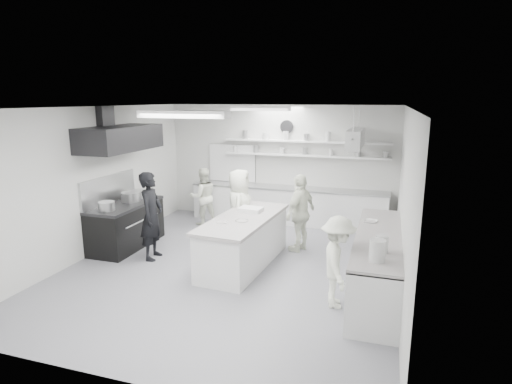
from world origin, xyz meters
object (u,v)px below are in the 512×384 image
(cook_stove, at_px, (152,216))
(prep_island, at_px, (244,242))
(back_counter, at_px, (287,205))
(right_counter, at_px, (377,264))
(stove, at_px, (126,226))
(cook_back, at_px, (203,196))

(cook_stove, bearing_deg, prep_island, -90.91)
(back_counter, bearing_deg, right_counter, -55.35)
(right_counter, distance_m, prep_island, 2.52)
(right_counter, bearing_deg, stove, 173.48)
(stove, distance_m, cook_back, 2.23)
(stove, bearing_deg, cook_back, 66.20)
(stove, xyz_separation_m, back_counter, (2.90, 2.80, 0.01))
(stove, bearing_deg, cook_stove, -25.60)
(cook_stove, distance_m, cook_back, 2.47)
(stove, distance_m, prep_island, 2.77)
(prep_island, bearing_deg, stove, -179.81)
(back_counter, relative_size, prep_island, 2.05)
(stove, bearing_deg, back_counter, 43.99)
(prep_island, relative_size, cook_back, 1.68)
(stove, relative_size, prep_island, 0.74)
(stove, height_order, prep_island, same)
(prep_island, bearing_deg, right_counter, -4.96)
(back_counter, height_order, right_counter, right_counter)
(back_counter, relative_size, cook_stove, 2.84)
(stove, bearing_deg, right_counter, -6.52)
(back_counter, bearing_deg, cook_back, -158.89)
(stove, xyz_separation_m, cook_back, (0.89, 2.03, 0.28))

